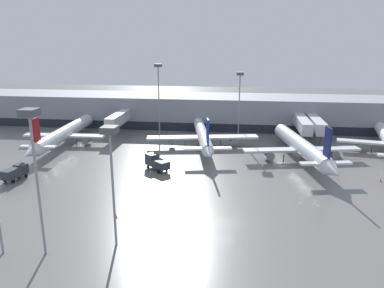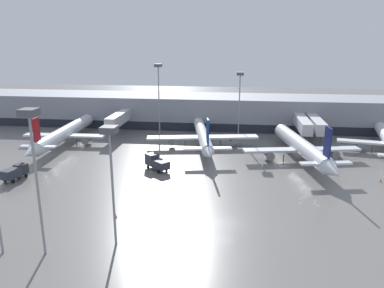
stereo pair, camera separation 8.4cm
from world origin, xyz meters
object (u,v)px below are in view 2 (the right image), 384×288
(traffic_cone_1, at_px, (116,215))
(apron_light_mast_6, at_px, (110,151))
(traffic_cone_2, at_px, (173,148))
(traffic_cone_3, at_px, (33,149))
(traffic_cone_4, at_px, (381,180))
(apron_light_mast_5, at_px, (158,80))
(traffic_cone_0, at_px, (41,147))
(apron_light_mast_2, at_px, (240,86))
(parked_jet_3, at_px, (302,147))
(apron_light_mast_3, at_px, (32,142))
(service_truck_1, at_px, (156,162))
(parked_jet_1, at_px, (203,135))
(parked_jet_2, at_px, (65,133))
(service_truck_0, at_px, (15,172))

(traffic_cone_1, xyz_separation_m, apron_light_mast_6, (2.43, -7.12, 11.96))
(traffic_cone_2, xyz_separation_m, traffic_cone_3, (-32.29, -5.26, 0.07))
(traffic_cone_1, xyz_separation_m, traffic_cone_4, (43.26, 19.98, -0.06))
(traffic_cone_1, height_order, apron_light_mast_5, apron_light_mast_5)
(traffic_cone_0, distance_m, apron_light_mast_6, 52.21)
(apron_light_mast_2, bearing_deg, apron_light_mast_5, 178.28)
(parked_jet_3, height_order, apron_light_mast_3, apron_light_mast_3)
(service_truck_1, bearing_deg, parked_jet_1, -72.42)
(traffic_cone_3, height_order, apron_light_mast_3, apron_light_mast_3)
(traffic_cone_0, xyz_separation_m, traffic_cone_2, (31.46, 3.09, -0.04))
(parked_jet_1, relative_size, parked_jet_2, 0.90)
(parked_jet_1, height_order, traffic_cone_1, parked_jet_1)
(apron_light_mast_2, xyz_separation_m, apron_light_mast_5, (-21.31, 0.64, 1.29))
(parked_jet_2, bearing_deg, traffic_cone_0, 134.44)
(service_truck_1, bearing_deg, traffic_cone_3, 24.68)
(service_truck_0, height_order, apron_light_mast_5, apron_light_mast_5)
(traffic_cone_1, xyz_separation_m, apron_light_mast_3, (-5.37, -10.25, 13.68))
(parked_jet_2, bearing_deg, parked_jet_3, -98.18)
(parked_jet_1, bearing_deg, traffic_cone_1, 156.73)
(traffic_cone_1, bearing_deg, apron_light_mast_2, 70.62)
(traffic_cone_0, height_order, traffic_cone_4, traffic_cone_0)
(parked_jet_3, xyz_separation_m, apron_light_mast_6, (-28.37, -38.47, 9.41))
(parked_jet_1, height_order, apron_light_mast_5, apron_light_mast_5)
(apron_light_mast_5, bearing_deg, traffic_cone_0, -145.90)
(parked_jet_1, bearing_deg, parked_jet_3, -118.40)
(parked_jet_1, distance_m, traffic_cone_3, 39.82)
(parked_jet_3, height_order, service_truck_0, parked_jet_3)
(parked_jet_3, xyz_separation_m, service_truck_0, (-54.03, -18.85, -1.37))
(parked_jet_3, distance_m, traffic_cone_2, 29.03)
(traffic_cone_3, bearing_deg, service_truck_0, -69.18)
(traffic_cone_4, bearing_deg, parked_jet_2, 166.05)
(traffic_cone_1, relative_size, apron_light_mast_2, 0.04)
(traffic_cone_2, bearing_deg, traffic_cone_3, -170.75)
(service_truck_0, bearing_deg, service_truck_1, -57.61)
(apron_light_mast_3, bearing_deg, traffic_cone_4, 31.87)
(apron_light_mast_2, xyz_separation_m, apron_light_mast_6, (-14.83, -56.17, -1.28))
(apron_light_mast_2, xyz_separation_m, apron_light_mast_3, (-22.62, -59.29, 0.44))
(parked_jet_1, bearing_deg, apron_light_mast_5, 38.76)
(parked_jet_3, xyz_separation_m, apron_light_mast_2, (-13.54, 17.70, 10.69))
(apron_light_mast_3, bearing_deg, apron_light_mast_6, 21.87)
(service_truck_0, relative_size, apron_light_mast_6, 0.35)
(service_truck_1, xyz_separation_m, apron_light_mast_5, (-5.42, 28.43, 13.28))
(service_truck_0, height_order, traffic_cone_0, service_truck_0)
(apron_light_mast_3, bearing_deg, parked_jet_1, 73.75)
(service_truck_0, distance_m, apron_light_mast_3, 31.51)
(service_truck_0, xyz_separation_m, traffic_cone_3, (-6.84, 17.97, -1.16))
(traffic_cone_4, relative_size, apron_light_mast_6, 0.04)
(parked_jet_1, xyz_separation_m, traffic_cone_4, (34.41, -18.53, -2.62))
(service_truck_0, relative_size, traffic_cone_4, 9.06)
(traffic_cone_0, height_order, apron_light_mast_5, apron_light_mast_5)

